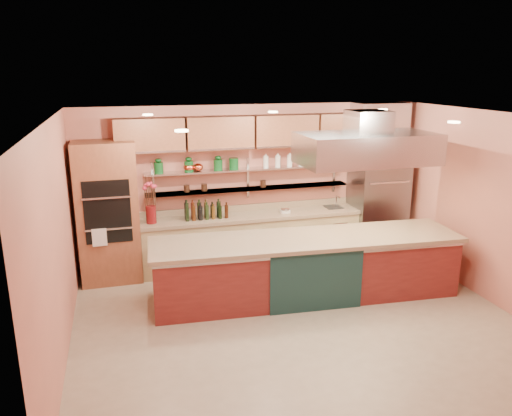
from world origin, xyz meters
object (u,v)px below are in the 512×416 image
object	(u,v)px
island	(306,267)
green_canister	(234,164)
flower_vase	(151,215)
copper_kettle	(198,167)
kitchen_scale	(285,210)
refrigerator	(378,199)

from	to	relation	value
island	green_canister	size ratio (longest dim) A/B	23.73
flower_vase	copper_kettle	world-z (taller)	copper_kettle
island	copper_kettle	bearing A→B (deg)	132.76
kitchen_scale	green_canister	xyz separation A→B (m)	(-0.87, 0.22, 0.84)
green_canister	copper_kettle	bearing A→B (deg)	180.00
refrigerator	flower_vase	bearing A→B (deg)	179.86
kitchen_scale	green_canister	size ratio (longest dim) A/B	0.81
island	green_canister	distance (m)	2.25
refrigerator	island	bearing A→B (deg)	-143.78
refrigerator	copper_kettle	bearing A→B (deg)	176.00
island	green_canister	bearing A→B (deg)	117.36
copper_kettle	green_canister	xyz separation A→B (m)	(0.62, 0.00, 0.03)
kitchen_scale	refrigerator	bearing A→B (deg)	-13.52
refrigerator	flower_vase	size ratio (longest dim) A/B	7.16
refrigerator	flower_vase	distance (m)	4.13
refrigerator	flower_vase	world-z (taller)	refrigerator
refrigerator	green_canister	distance (m)	2.79
island	kitchen_scale	xyz separation A→B (m)	(0.15, 1.44, 0.50)
island	copper_kettle	world-z (taller)	copper_kettle
refrigerator	green_canister	bearing A→B (deg)	175.09
flower_vase	island	bearing A→B (deg)	-33.52
green_canister	island	bearing A→B (deg)	-66.51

